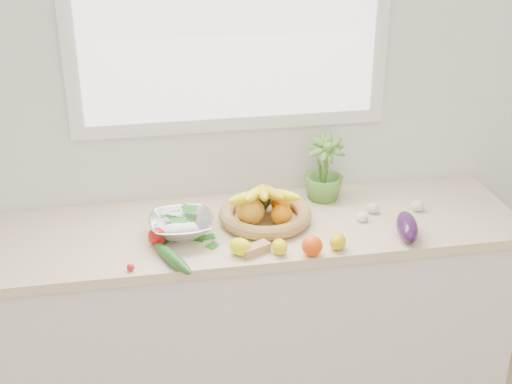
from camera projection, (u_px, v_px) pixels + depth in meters
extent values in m
cube|color=white|center=(230.00, 94.00, 2.92)|extent=(4.50, 0.02, 2.70)
cube|color=silver|center=(244.00, 321.00, 3.05)|extent=(2.20, 0.58, 0.86)
cube|color=beige|center=(243.00, 229.00, 2.86)|extent=(2.24, 0.62, 0.04)
sphere|color=#FF4C08|center=(312.00, 246.00, 2.62)|extent=(0.10, 0.10, 0.08)
ellipsoid|color=yellow|center=(280.00, 247.00, 2.63)|extent=(0.06, 0.07, 0.06)
ellipsoid|color=#D6BB0B|center=(338.00, 242.00, 2.66)|extent=(0.09, 0.10, 0.06)
ellipsoid|color=#F7F50D|center=(240.00, 247.00, 2.62)|extent=(0.11, 0.10, 0.07)
sphere|color=#B4130E|center=(157.00, 236.00, 2.69)|extent=(0.09, 0.09, 0.07)
cube|color=tan|center=(256.00, 249.00, 2.64)|extent=(0.12, 0.09, 0.04)
ellipsoid|color=silver|center=(373.00, 208.00, 2.93)|extent=(0.06, 0.06, 0.04)
ellipsoid|color=silver|center=(418.00, 206.00, 2.95)|extent=(0.06, 0.06, 0.05)
ellipsoid|color=white|center=(362.00, 217.00, 2.87)|extent=(0.06, 0.06, 0.04)
ellipsoid|color=#30103C|center=(407.00, 227.00, 2.74)|extent=(0.13, 0.22, 0.08)
ellipsoid|color=#1E4F17|center=(172.00, 258.00, 2.57)|extent=(0.15, 0.25, 0.05)
sphere|color=red|center=(130.00, 267.00, 2.53)|extent=(0.03, 0.03, 0.03)
imported|color=#4E802E|center=(324.00, 170.00, 3.01)|extent=(0.17, 0.17, 0.30)
cylinder|color=tan|center=(265.00, 220.00, 2.87)|extent=(0.35, 0.35, 0.01)
torus|color=#AB824C|center=(265.00, 214.00, 2.86)|extent=(0.42, 0.42, 0.06)
sphere|color=orange|center=(250.00, 211.00, 2.80)|extent=(0.13, 0.13, 0.11)
sphere|color=orange|center=(281.00, 215.00, 2.81)|extent=(0.10, 0.10, 0.09)
sphere|color=orange|center=(281.00, 203.00, 2.90)|extent=(0.09, 0.09, 0.08)
ellipsoid|color=#1D3115|center=(259.00, 199.00, 2.90)|extent=(0.10, 0.10, 0.11)
ellipsoid|color=#FFF215|center=(247.00, 198.00, 2.80)|extent=(0.21, 0.21, 0.11)
ellipsoid|color=#FFF415|center=(255.00, 194.00, 2.80)|extent=(0.15, 0.24, 0.11)
ellipsoid|color=yellow|center=(263.00, 193.00, 2.80)|extent=(0.07, 0.25, 0.11)
ellipsoid|color=gold|center=(271.00, 193.00, 2.81)|extent=(0.09, 0.25, 0.11)
ellipsoid|color=yellow|center=(279.00, 195.00, 2.82)|extent=(0.16, 0.24, 0.11)
cylinder|color=silver|center=(182.00, 235.00, 2.75)|extent=(0.10, 0.10, 0.02)
imported|color=silver|center=(182.00, 225.00, 2.73)|extent=(0.25, 0.25, 0.06)
ellipsoid|color=#256D1B|center=(181.00, 217.00, 2.72)|extent=(0.19, 0.19, 0.08)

